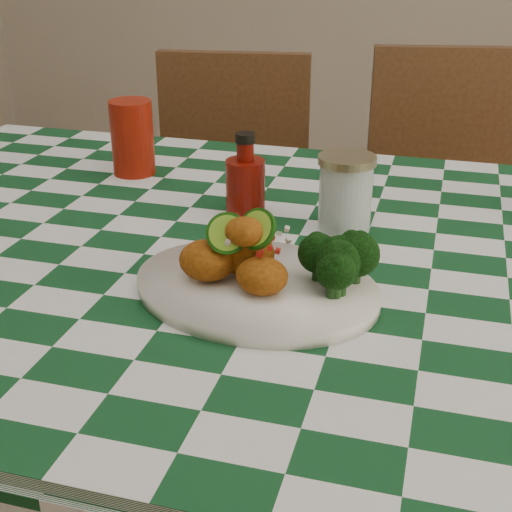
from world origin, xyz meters
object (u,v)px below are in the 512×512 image
(plate, at_px, (256,288))
(ketchup_bottle, at_px, (245,174))
(wooden_chair_right, at_px, (453,252))
(wooden_chair_left, at_px, (225,237))
(red_tumbler, at_px, (132,138))
(mason_jar, at_px, (346,193))
(dining_table, at_px, (285,459))
(fried_chicken_pile, at_px, (247,250))

(plate, xyz_separation_m, ketchup_bottle, (-0.09, 0.27, 0.06))
(ketchup_bottle, xyz_separation_m, wooden_chair_right, (0.36, 0.64, -0.38))
(wooden_chair_left, relative_size, wooden_chair_right, 0.96)
(plate, bearing_deg, red_tumbler, 131.19)
(wooden_chair_right, bearing_deg, mason_jar, -116.69)
(dining_table, relative_size, wooden_chair_left, 1.82)
(red_tumbler, distance_m, wooden_chair_right, 0.88)
(dining_table, bearing_deg, mason_jar, 60.21)
(wooden_chair_left, height_order, wooden_chair_right, wooden_chair_right)
(plate, relative_size, wooden_chair_right, 0.35)
(red_tumbler, bearing_deg, mason_jar, -20.51)
(wooden_chair_left, bearing_deg, wooden_chair_right, -5.44)
(dining_table, height_order, wooden_chair_left, wooden_chair_left)
(dining_table, distance_m, wooden_chair_left, 0.82)
(red_tumbler, bearing_deg, wooden_chair_left, 86.90)
(red_tumbler, bearing_deg, fried_chicken_pile, -49.81)
(ketchup_bottle, bearing_deg, fried_chicken_pile, -73.23)
(plate, bearing_deg, wooden_chair_left, 110.82)
(ketchup_bottle, bearing_deg, dining_table, -50.76)
(dining_table, distance_m, mason_jar, 0.47)
(fried_chicken_pile, distance_m, mason_jar, 0.26)
(mason_jar, xyz_separation_m, wooden_chair_left, (-0.41, 0.63, -0.39))
(plate, distance_m, ketchup_bottle, 0.29)
(wooden_chair_right, bearing_deg, red_tumbler, -152.17)
(wooden_chair_left, xyz_separation_m, wooden_chair_right, (0.59, 0.03, 0.02))
(dining_table, bearing_deg, wooden_chair_left, 115.15)
(red_tumbler, xyz_separation_m, ketchup_bottle, (0.26, -0.14, -0.00))
(red_tumbler, height_order, mason_jar, red_tumbler)
(ketchup_bottle, bearing_deg, red_tumbler, 152.05)
(plate, relative_size, ketchup_bottle, 2.41)
(plate, bearing_deg, mason_jar, 73.03)
(ketchup_bottle, xyz_separation_m, mason_jar, (0.17, -0.02, -0.01))
(plate, relative_size, red_tumbler, 2.34)
(ketchup_bottle, bearing_deg, mason_jar, -7.33)
(fried_chicken_pile, bearing_deg, dining_table, 79.54)
(dining_table, xyz_separation_m, wooden_chair_left, (-0.35, 0.74, 0.06))
(fried_chicken_pile, bearing_deg, wooden_chair_left, 110.11)
(fried_chicken_pile, relative_size, ketchup_bottle, 1.02)
(plate, height_order, mason_jar, mason_jar)
(dining_table, bearing_deg, plate, -95.44)
(plate, distance_m, fried_chicken_pile, 0.06)
(plate, height_order, wooden_chair_left, wooden_chair_left)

